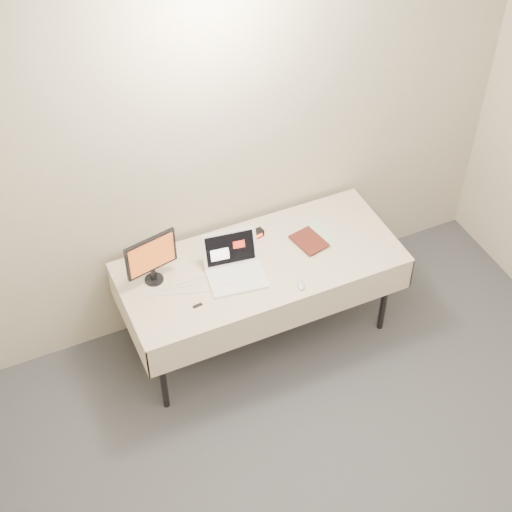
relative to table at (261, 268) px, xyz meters
name	(u,v)px	position (x,y,z in m)	size (l,w,h in m)	color
back_wall	(231,148)	(0.00, 0.45, 0.67)	(4.00, 0.10, 2.70)	beige
table	(261,268)	(0.00, 0.00, 0.00)	(1.86, 0.81, 0.74)	black
laptop	(234,266)	(-0.20, -0.02, 0.12)	(0.40, 0.39, 0.24)	white
monitor	(151,257)	(-0.69, 0.13, 0.27)	(0.35, 0.14, 0.36)	black
book	(299,235)	(0.29, 0.01, 0.18)	(0.17, 0.02, 0.23)	maroon
alarm_clock	(255,235)	(0.06, 0.23, 0.09)	(0.13, 0.07, 0.05)	black
clicker	(301,284)	(0.14, -0.30, 0.07)	(0.05, 0.10, 0.02)	silver
paper_form	(321,234)	(0.49, 0.08, 0.06)	(0.11, 0.27, 0.00)	#ACD8AC
usb_dongle	(198,305)	(-0.52, -0.19, 0.07)	(0.06, 0.02, 0.01)	black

